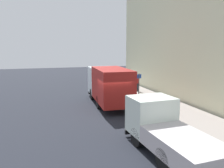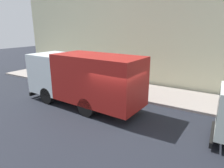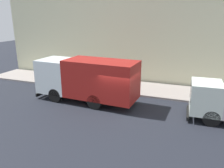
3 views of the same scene
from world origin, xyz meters
name	(u,v)px [view 3 (image 3 of 3)]	position (x,y,z in m)	size (l,w,h in m)	color
ground	(119,110)	(0.00, 0.00, 0.00)	(80.00, 80.00, 0.00)	#1F222A
sidewalk	(137,88)	(4.86, 0.00, 0.07)	(3.72, 30.00, 0.15)	gray
building_facade	(146,20)	(7.22, 0.00, 5.76)	(0.50, 30.00, 11.51)	beige
large_utility_truck	(87,78)	(0.65, 2.77, 1.79)	(2.84, 7.78, 3.20)	white
pedestrian_walking	(71,70)	(5.11, 6.70, 1.05)	(0.45, 0.45, 1.69)	#1B242A
traffic_cone_orange	(67,79)	(3.93, 6.45, 0.47)	(0.46, 0.46, 0.66)	orange
street_sign_post	(107,73)	(3.27, 2.24, 1.62)	(0.44, 0.08, 2.50)	#4C5156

